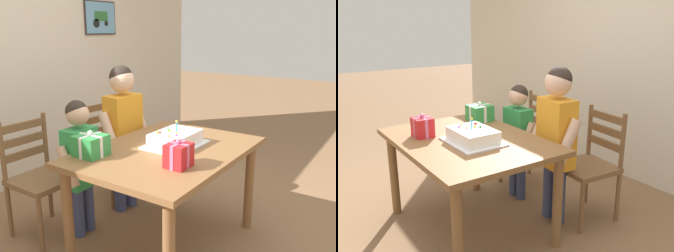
{
  "view_description": "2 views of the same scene",
  "coord_description": "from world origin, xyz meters",
  "views": [
    {
      "loc": [
        -2.02,
        -1.36,
        1.57
      ],
      "look_at": [
        0.15,
        0.09,
        0.87
      ],
      "focal_mm": 39.18,
      "sensor_mm": 36.0,
      "label": 1
    },
    {
      "loc": [
        2.31,
        -1.26,
        1.62
      ],
      "look_at": [
        0.16,
        0.24,
        0.85
      ],
      "focal_mm": 39.14,
      "sensor_mm": 36.0,
      "label": 2
    }
  ],
  "objects": [
    {
      "name": "birthday_cake",
      "position": [
        0.1,
        -0.01,
        0.8
      ],
      "size": [
        0.44,
        0.34,
        0.19
      ],
      "color": "silver",
      "rests_on": "dining_table"
    },
    {
      "name": "back_wall",
      "position": [
        0.0,
        1.91,
        1.3
      ],
      "size": [
        6.4,
        0.11,
        2.6
      ],
      "color": "beige",
      "rests_on": "ground"
    },
    {
      "name": "child_older",
      "position": [
        0.28,
        0.64,
        0.78
      ],
      "size": [
        0.48,
        0.28,
        1.28
      ],
      "color": "#38426B",
      "rests_on": "ground"
    },
    {
      "name": "ground_plane",
      "position": [
        0.0,
        0.0,
        0.0
      ],
      "size": [
        20.0,
        20.0,
        0.0
      ],
      "primitive_type": "plane",
      "color": "#846042"
    },
    {
      "name": "chair_right",
      "position": [
        0.4,
        0.92,
        0.47
      ],
      "size": [
        0.46,
        0.46,
        0.92
      ],
      "color": "brown",
      "rests_on": "ground"
    },
    {
      "name": "gift_box_red_large",
      "position": [
        -0.39,
        0.34,
        0.83
      ],
      "size": [
        0.19,
        0.2,
        0.17
      ],
      "color": "#2D8E42",
      "rests_on": "dining_table"
    },
    {
      "name": "chair_left",
      "position": [
        -0.39,
        0.92,
        0.47
      ],
      "size": [
        0.43,
        0.43,
        0.92
      ],
      "color": "brown",
      "rests_on": "ground"
    },
    {
      "name": "dining_table",
      "position": [
        0.0,
        0.0,
        0.65
      ],
      "size": [
        1.32,
        0.96,
        0.76
      ],
      "color": "brown",
      "rests_on": "ground"
    },
    {
      "name": "child_younger",
      "position": [
        -0.22,
        0.64,
        0.65
      ],
      "size": [
        0.39,
        0.22,
        1.07
      ],
      "color": "#38426B",
      "rests_on": "ground"
    },
    {
      "name": "gift_box_beside_cake",
      "position": [
        -0.25,
        -0.25,
        0.83
      ],
      "size": [
        0.16,
        0.14,
        0.18
      ],
      "color": "red",
      "rests_on": "dining_table"
    }
  ]
}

